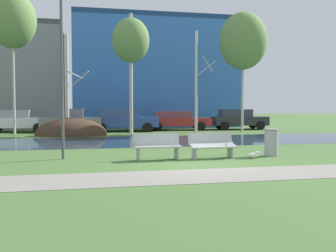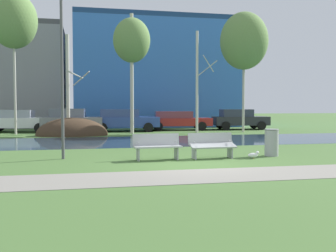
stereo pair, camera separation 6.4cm
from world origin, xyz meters
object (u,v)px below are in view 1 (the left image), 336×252
bench_left (157,146)px  parked_hatch_third_blue (123,120)px  streetlamp (62,48)px  parked_wagon_fourth_red (176,120)px  parked_sedan_second_grey (71,120)px  bench_right (212,145)px  seagull (254,155)px  parked_suv_fifth_dark (238,119)px  parked_van_nearest_white (16,120)px  trash_bin (271,142)px

bench_left → parked_hatch_third_blue: parked_hatch_third_blue is taller
streetlamp → parked_hatch_third_blue: size_ratio=1.16×
bench_left → streetlamp: bearing=164.1°
parked_wagon_fourth_red → parked_sedan_second_grey: bearing=-175.8°
bench_right → seagull: 1.46m
streetlamp → parked_sedan_second_grey: size_ratio=1.34×
parked_suv_fifth_dark → bench_left: bearing=-120.8°
bench_right → parked_van_nearest_white: bearing=119.3°
parked_suv_fifth_dark → streetlamp: bearing=-130.2°
parked_sedan_second_grey → parked_suv_fifth_dark: parked_sedan_second_grey is taller
parked_sedan_second_grey → parked_suv_fifth_dark: 12.38m
bench_right → parked_hatch_third_blue: parked_hatch_third_blue is taller
parked_van_nearest_white → parked_hatch_third_blue: size_ratio=0.98×
bench_right → trash_bin: size_ratio=1.66×
streetlamp → parked_hatch_third_blue: (3.46, 14.02, -2.94)m
seagull → streetlamp: streetlamp is taller
streetlamp → trash_bin: bearing=-5.6°
parked_van_nearest_white → parked_sedan_second_grey: parked_sedan_second_grey is taller
bench_left → parked_hatch_third_blue: (0.37, 14.90, 0.34)m
seagull → parked_hatch_third_blue: size_ratio=0.09×
streetlamp → parked_sedan_second_grey: 14.40m
bench_left → seagull: (3.29, -0.40, -0.34)m
parked_van_nearest_white → parked_wagon_fourth_red: (11.18, -0.01, -0.06)m
bench_left → trash_bin: (4.23, 0.16, 0.03)m
bench_left → streetlamp: size_ratio=0.29×
parked_hatch_third_blue → trash_bin: bearing=-75.3°
parked_hatch_third_blue → parked_wagon_fourth_red: (3.99, 0.63, -0.08)m
trash_bin → seagull: 1.16m
bench_right → parked_sedan_second_grey: parked_sedan_second_grey is taller
streetlamp → bench_right: bearing=-9.9°
bench_right → parked_suv_fifth_dark: (7.24, 15.39, 0.32)m
seagull → parked_van_nearest_white: size_ratio=0.09×
parked_van_nearest_white → parked_hatch_third_blue: 7.22m
trash_bin → parked_wagon_fourth_red: bearing=89.5°
bench_left → trash_bin: 4.23m
parked_van_nearest_white → bench_left: bearing=-66.3°
bench_left → bench_right: same height
parked_wagon_fourth_red → parked_suv_fifth_dark: parked_suv_fifth_dark is taller
bench_left → parked_suv_fifth_dark: bearing=59.2°
bench_right → parked_wagon_fourth_red: size_ratio=0.33×
streetlamp → parked_hatch_third_blue: streetlamp is taller
seagull → parked_suv_fifth_dark: size_ratio=0.10×
parked_van_nearest_white → trash_bin: bearing=-54.3°
trash_bin → parked_sedan_second_grey: (-7.43, 14.82, 0.32)m
bench_left → bench_right: size_ratio=1.00×
seagull → parked_suv_fifth_dark: parked_suv_fifth_dark is taller
parked_sedan_second_grey → parked_hatch_third_blue: 3.58m
parked_sedan_second_grey → bench_right: bearing=-71.1°
seagull → parked_wagon_fourth_red: (1.07, 15.94, 0.61)m
bench_right → parked_sedan_second_grey: bearing=108.9°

